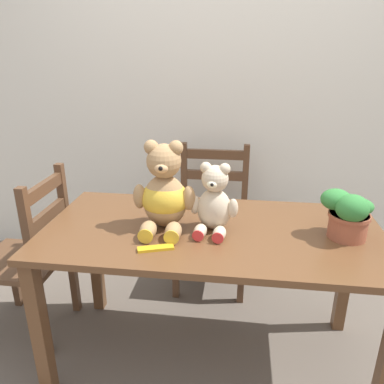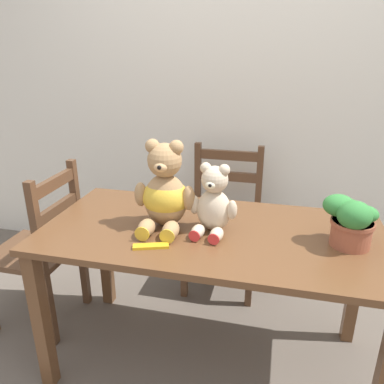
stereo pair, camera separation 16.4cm
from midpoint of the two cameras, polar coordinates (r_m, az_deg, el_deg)
wall_back at (r=2.56m, az=3.41°, el=16.47°), size 8.00×0.04×2.60m
dining_table at (r=1.73m, az=0.29°, el=-8.69°), size 1.52×0.74×0.74m
wooden_chair_behind at (r=2.47m, az=1.17°, el=-4.04°), size 0.45×0.42×0.93m
wooden_chair_side at (r=2.23m, az=-25.55°, el=-9.14°), size 0.42×0.40×0.93m
teddy_bear_left at (r=1.66m, az=-7.05°, el=-0.34°), size 0.28×0.28×0.40m
teddy_bear_right at (r=1.63m, az=0.51°, el=-1.60°), size 0.22×0.22×0.31m
potted_plant at (r=1.67m, az=20.10°, el=-3.04°), size 0.22×0.20×0.21m
chocolate_bar at (r=1.54m, az=-8.64°, el=-8.55°), size 0.15×0.08×0.01m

